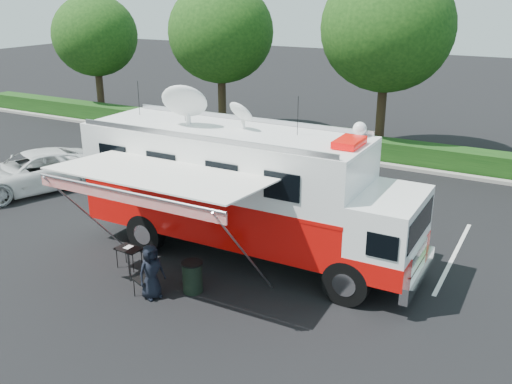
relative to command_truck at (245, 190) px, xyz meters
The scene contains 10 objects.
ground_plane 2.10m from the command_truck, ahead, with size 120.00×120.00×0.00m, color black.
back_border 13.28m from the command_truck, 84.55° to the left, with size 60.00×6.14×8.87m.
stall_lines 3.68m from the command_truck, 97.81° to the left, with size 24.12×5.50×0.01m.
command_truck is the anchor object (origin of this frame).
awning 3.23m from the command_truck, 107.43° to the right, with size 5.58×2.86×3.37m.
white_suv 10.69m from the command_truck, behind, with size 2.56×5.55×1.54m, color white.
person 4.06m from the command_truck, 104.93° to the right, with size 0.73×0.48×1.50m, color black.
folding_table 3.78m from the command_truck, 137.61° to the right, with size 0.76×0.56×0.62m.
folding_chair 3.77m from the command_truck, 109.53° to the right, with size 0.61×0.64×0.98m.
trash_bin 3.09m from the command_truck, 93.13° to the right, with size 0.58×0.58×0.86m.
Camera 1 is at (7.74, -13.62, 7.67)m, focal length 40.00 mm.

